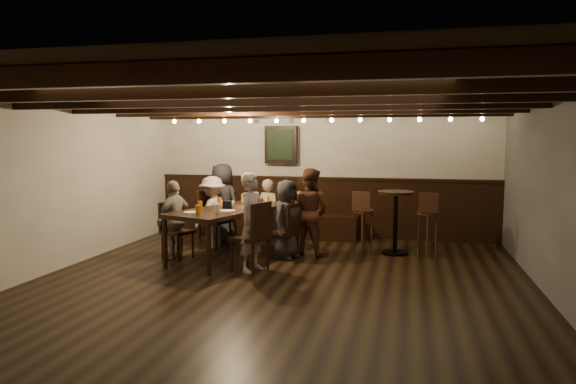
% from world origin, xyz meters
% --- Properties ---
extents(room, '(7.00, 7.00, 7.00)m').
position_xyz_m(room, '(-0.29, 2.21, 1.07)').
color(room, black).
rests_on(room, ground).
extents(dining_table, '(1.58, 2.31, 0.79)m').
position_xyz_m(dining_table, '(-1.09, 1.34, 0.73)').
color(dining_table, black).
rests_on(dining_table, floor).
extents(chair_left_near, '(0.57, 0.57, 0.99)m').
position_xyz_m(chair_left_near, '(-1.63, 2.00, 0.30)').
color(chair_left_near, black).
rests_on(chair_left_near, floor).
extents(chair_left_far, '(0.51, 0.51, 0.88)m').
position_xyz_m(chair_left_far, '(-1.92, 1.14, 0.27)').
color(chair_left_far, black).
rests_on(chair_left_far, floor).
extents(chair_right_near, '(0.51, 0.51, 0.87)m').
position_xyz_m(chair_right_near, '(-0.27, 1.53, 0.27)').
color(chair_right_near, black).
rests_on(chair_right_near, floor).
extents(chair_right_far, '(0.57, 0.57, 0.99)m').
position_xyz_m(chair_right_far, '(-0.55, 0.68, 0.30)').
color(chair_right_far, black).
rests_on(chair_right_far, floor).
extents(person_bench_left, '(0.81, 0.65, 1.43)m').
position_xyz_m(person_bench_left, '(-1.66, 2.48, 0.71)').
color(person_bench_left, '#242427').
rests_on(person_bench_left, floor).
extents(person_bench_centre, '(0.50, 0.40, 1.18)m').
position_xyz_m(person_bench_centre, '(-0.76, 2.33, 0.59)').
color(person_bench_centre, gray).
rests_on(person_bench_centre, floor).
extents(person_bench_right, '(0.81, 0.72, 1.40)m').
position_xyz_m(person_bench_right, '(0.05, 1.90, 0.70)').
color(person_bench_right, '#582E1E').
rests_on(person_bench_right, floor).
extents(person_left_near, '(0.69, 0.90, 1.23)m').
position_xyz_m(person_left_near, '(-1.66, 2.00, 0.62)').
color(person_left_near, '#AA9A8F').
rests_on(person_left_near, floor).
extents(person_left_far, '(0.51, 0.78, 1.22)m').
position_xyz_m(person_left_far, '(-1.95, 1.15, 0.61)').
color(person_left_far, gray).
rests_on(person_left_far, floor).
extents(person_right_near, '(0.57, 0.70, 1.24)m').
position_xyz_m(person_right_near, '(-0.24, 1.52, 0.62)').
color(person_right_near, '#252427').
rests_on(person_right_near, floor).
extents(person_right_far, '(0.48, 0.59, 1.40)m').
position_xyz_m(person_right_far, '(-0.53, 0.67, 0.70)').
color(person_right_far, '#BDA7A0').
rests_on(person_right_far, floor).
extents(pint_a, '(0.07, 0.07, 0.14)m').
position_xyz_m(pint_a, '(-1.13, 2.09, 0.86)').
color(pint_a, '#BF7219').
rests_on(pint_a, dining_table).
extents(pint_b, '(0.07, 0.07, 0.14)m').
position_xyz_m(pint_b, '(-0.65, 1.87, 0.86)').
color(pint_b, '#BF7219').
rests_on(pint_b, dining_table).
extents(pint_c, '(0.07, 0.07, 0.14)m').
position_xyz_m(pint_c, '(-1.34, 1.53, 0.86)').
color(pint_c, '#BF7219').
rests_on(pint_c, dining_table).
extents(pint_d, '(0.07, 0.07, 0.14)m').
position_xyz_m(pint_d, '(-0.74, 1.43, 0.86)').
color(pint_d, silver).
rests_on(pint_d, dining_table).
extents(pint_e, '(0.07, 0.07, 0.14)m').
position_xyz_m(pint_e, '(-1.44, 0.98, 0.86)').
color(pint_e, '#BF7219').
rests_on(pint_e, dining_table).
extents(pint_f, '(0.07, 0.07, 0.14)m').
position_xyz_m(pint_f, '(-1.08, 0.75, 0.86)').
color(pint_f, silver).
rests_on(pint_f, dining_table).
extents(pint_g, '(0.07, 0.07, 0.14)m').
position_xyz_m(pint_g, '(-1.30, 0.56, 0.86)').
color(pint_g, '#BF7219').
rests_on(pint_g, dining_table).
extents(plate_near, '(0.24, 0.24, 0.01)m').
position_xyz_m(plate_near, '(-1.46, 0.72, 0.80)').
color(plate_near, white).
rests_on(plate_near, dining_table).
extents(plate_far, '(0.24, 0.24, 0.01)m').
position_xyz_m(plate_far, '(-1.02, 1.00, 0.80)').
color(plate_far, white).
rests_on(plate_far, dining_table).
extents(condiment_caddy, '(0.15, 0.10, 0.12)m').
position_xyz_m(condiment_caddy, '(-1.11, 1.29, 0.85)').
color(condiment_caddy, black).
rests_on(condiment_caddy, dining_table).
extents(candle, '(0.05, 0.05, 0.05)m').
position_xyz_m(candle, '(-0.88, 1.58, 0.82)').
color(candle, beige).
rests_on(candle, dining_table).
extents(high_top_table, '(0.58, 0.58, 1.03)m').
position_xyz_m(high_top_table, '(1.40, 2.25, 0.67)').
color(high_top_table, black).
rests_on(high_top_table, floor).
extents(bar_stool_left, '(0.33, 0.35, 1.04)m').
position_xyz_m(bar_stool_left, '(0.90, 2.04, 0.39)').
color(bar_stool_left, '#371E11').
rests_on(bar_stool_left, floor).
extents(bar_stool_right, '(0.33, 0.33, 1.04)m').
position_xyz_m(bar_stool_right, '(1.90, 2.09, 0.39)').
color(bar_stool_right, '#371E11').
rests_on(bar_stool_right, floor).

